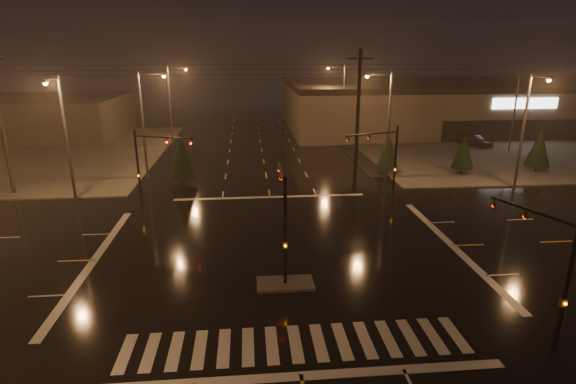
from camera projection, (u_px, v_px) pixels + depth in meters
name	position (u px, v px, depth m)	size (l,w,h in m)	color
ground	(280.00, 253.00, 27.49)	(140.00, 140.00, 0.00)	black
sidewalk_ne	(491.00, 145.00, 58.61)	(36.00, 36.00, 0.12)	#43413C
sidewalk_nw	(10.00, 154.00, 53.33)	(36.00, 36.00, 0.12)	#43413C
median_island	(285.00, 284.00, 23.67)	(3.00, 1.60, 0.15)	#43413C
crosswalk	(296.00, 343.00, 18.94)	(15.00, 2.60, 0.01)	beige
stop_bar_near	(301.00, 376.00, 17.04)	(16.00, 0.50, 0.01)	beige
stop_bar_far	(270.00, 197.00, 37.94)	(16.00, 0.50, 0.01)	beige
parking_lot	(537.00, 148.00, 57.15)	(50.00, 24.00, 0.08)	black
retail_building	(472.00, 102.00, 73.10)	(60.20, 28.30, 7.20)	brown
commercial_block	(11.00, 118.00, 63.47)	(30.00, 18.00, 5.60)	#3E3836
signal_mast_median	(284.00, 212.00, 23.45)	(0.25, 4.59, 6.00)	black
signal_mast_ne	(385.00, 153.00, 36.81)	(4.84, 1.86, 6.00)	black
signal_mast_nw	(149.00, 158.00, 35.14)	(4.84, 1.86, 6.00)	black
signal_mast_se	(551.00, 262.00, 18.02)	(1.55, 3.87, 6.00)	black
streetlight_1	(146.00, 118.00, 41.86)	(2.77, 0.32, 10.00)	#38383A
streetlight_2	(172.00, 100.00, 57.06)	(2.77, 0.32, 10.00)	#38383A
streetlight_3	(386.00, 118.00, 41.93)	(2.77, 0.32, 10.00)	#38383A
streetlight_4	(342.00, 97.00, 60.93)	(2.77, 0.32, 10.00)	#38383A
streetlight_5	(64.00, 132.00, 34.97)	(0.32, 2.77, 10.00)	#38383A
streetlight_6	(526.00, 125.00, 38.31)	(0.32, 2.77, 10.00)	#38383A
utility_pole_0	(1.00, 123.00, 37.01)	(2.20, 0.32, 12.00)	black
utility_pole_1	(358.00, 118.00, 39.65)	(2.20, 0.32, 12.00)	black
conifer_0	(388.00, 151.00, 44.32)	(2.13, 2.13, 4.03)	black
conifer_1	(464.00, 151.00, 44.20)	(2.15, 2.15, 4.07)	black
conifer_2	(539.00, 147.00, 45.03)	(2.38, 2.38, 4.42)	black
conifer_3	(182.00, 156.00, 40.75)	(2.54, 2.54, 4.67)	black
car_parked	(474.00, 140.00, 58.03)	(2.02, 5.01, 1.71)	black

